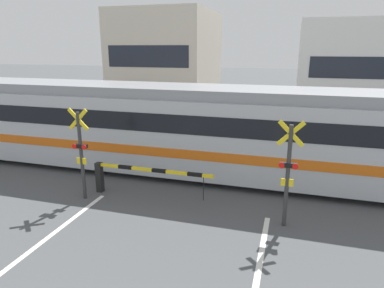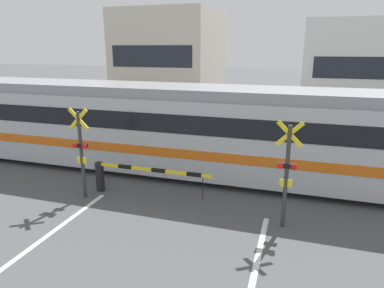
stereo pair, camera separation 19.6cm
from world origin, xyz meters
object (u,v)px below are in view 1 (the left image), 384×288
(commuter_train, at_px, (150,125))
(crossing_signal_right, at_px, (288,170))
(crossing_barrier_near, at_px, (129,174))
(crossing_signal_left, at_px, (81,150))
(pedestrian, at_px, (240,115))
(crossing_barrier_far, at_px, (261,138))

(commuter_train, bearing_deg, crossing_signal_right, -31.21)
(crossing_barrier_near, height_order, crossing_signal_right, crossing_signal_right)
(crossing_barrier_near, bearing_deg, commuter_train, 97.59)
(commuter_train, distance_m, crossing_signal_right, 6.13)
(crossing_barrier_near, relative_size, crossing_signal_left, 1.36)
(crossing_barrier_near, distance_m, pedestrian, 9.95)
(pedestrian, bearing_deg, crossing_signal_right, -74.84)
(crossing_barrier_near, relative_size, crossing_barrier_far, 1.00)
(crossing_signal_right, bearing_deg, crossing_signal_left, 180.00)
(crossing_signal_left, bearing_deg, crossing_signal_right, 0.00)
(commuter_train, xyz_separation_m, crossing_barrier_far, (3.96, 3.23, -1.02))
(crossing_signal_left, height_order, crossing_signal_right, same)
(commuter_train, relative_size, crossing_signal_left, 6.76)
(crossing_barrier_near, distance_m, crossing_signal_left, 1.65)
(crossing_barrier_near, bearing_deg, pedestrian, 77.82)
(crossing_barrier_far, bearing_deg, commuter_train, -140.82)
(crossing_barrier_far, bearing_deg, crossing_signal_left, -127.40)
(crossing_signal_left, bearing_deg, pedestrian, 71.90)
(commuter_train, relative_size, crossing_signal_right, 6.76)
(pedestrian, bearing_deg, commuter_train, -108.85)
(commuter_train, xyz_separation_m, crossing_signal_right, (5.24, -3.17, -0.16))
(crossing_signal_right, height_order, pedestrian, crossing_signal_right)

